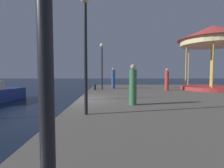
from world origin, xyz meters
The scene contains 10 objects.
ground_plane centered at (0.00, 0.00, 0.00)m, with size 120.00×120.00×0.00m, color black.
quay_dock centered at (7.82, 0.00, 0.40)m, with size 15.65×23.44×0.80m, color #5B564F.
carousel centered at (10.77, 5.35, 4.97)m, with size 5.91×5.91×5.57m.
lamp_post_mid_promenade centered at (0.95, -3.52, 3.69)m, with size 0.36×0.36×4.21m.
lamp_post_far_end centered at (1.13, 5.86, 3.62)m, with size 0.36×0.36×4.10m.
bollard_north centered at (0.40, 6.88, 1.00)m, with size 0.24×0.24×0.40m, color #2D2D33.
bollard_center centered at (0.53, 5.14, 1.00)m, with size 0.24×0.24×0.40m, color #2D2D33.
person_near_carousel centered at (2.86, -1.73, 1.68)m, with size 0.34×0.34×1.87m.
person_far_corner centered at (6.64, 4.81, 1.67)m, with size 0.34×0.34×1.86m.
person_mid_promenade centered at (2.16, 6.73, 1.72)m, with size 0.34×0.34×1.96m.
Camera 1 is at (1.76, -9.55, 2.28)m, focal length 27.52 mm.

